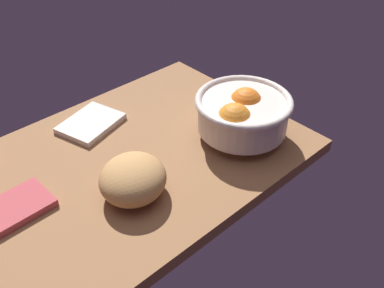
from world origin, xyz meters
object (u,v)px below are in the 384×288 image
bread_loaf (133,179)px  napkin_folded (91,123)px  fruit_bowl (242,113)px  napkin_spare (10,210)px

bread_loaf → napkin_folded: bearing=-103.8°
fruit_bowl → napkin_spare: 51.43cm
fruit_bowl → bread_loaf: 29.37cm
bread_loaf → fruit_bowl: bearing=176.8°
napkin_spare → fruit_bowl: bearing=165.0°
fruit_bowl → napkin_folded: fruit_bowl is taller
bread_loaf → napkin_folded: size_ratio=1.00×
napkin_folded → napkin_spare: (26.44, 13.94, 0.06)cm
napkin_spare → napkin_folded: bearing=-152.2°
napkin_folded → napkin_spare: size_ratio=0.91×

